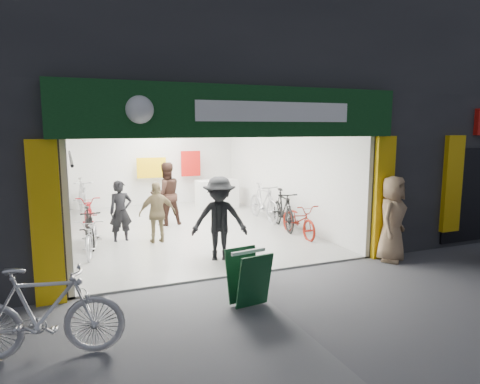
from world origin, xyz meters
TOP-DOWN VIEW (x-y plane):
  - ground at (0.00, 0.00)m, footprint 60.00×60.00m
  - building at (0.91, 4.99)m, footprint 17.00×10.27m
  - bike_left_front at (-2.48, 2.49)m, footprint 0.83×1.71m
  - bike_left_midfront at (-2.50, 3.17)m, footprint 0.54×1.57m
  - bike_left_midback at (-2.40, 5.17)m, footprint 0.76×1.83m
  - bike_left_back at (-2.50, 6.94)m, footprint 0.72×2.04m
  - bike_right_front at (2.50, 2.99)m, footprint 0.86×1.90m
  - bike_right_mid at (2.50, 2.15)m, footprint 0.62×1.68m
  - bike_right_back at (2.48, 4.22)m, footprint 0.54×1.90m
  - parked_bike at (-3.27, -1.77)m, footprint 1.97×0.90m
  - customer_a at (-1.76, 3.29)m, footprint 0.60×0.44m
  - customer_b at (-0.36, 4.64)m, footprint 0.96×0.79m
  - customer_c at (-0.04, 1.01)m, footprint 1.30×1.00m
  - customer_d at (-0.97, 2.84)m, footprint 0.89×0.39m
  - pedestrian_near at (3.30, -0.30)m, footprint 1.04×0.94m
  - sandwich_board at (-0.38, -1.30)m, footprint 0.63×0.64m

SIDE VIEW (x-z plane):
  - ground at x=0.00m, z-range 0.00..0.00m
  - bike_left_front at x=-2.48m, z-range 0.00..0.86m
  - bike_right_mid at x=2.50m, z-range 0.00..0.88m
  - bike_left_midfront at x=-2.50m, z-range 0.00..0.93m
  - bike_left_midback at x=-2.40m, z-range 0.00..0.94m
  - sandwich_board at x=-0.38m, z-range 0.04..0.91m
  - bike_right_front at x=2.50m, z-range 0.00..1.11m
  - bike_right_back at x=2.48m, z-range 0.00..1.14m
  - parked_bike at x=-3.27m, z-range 0.00..1.14m
  - bike_left_back at x=-2.50m, z-range 0.00..1.20m
  - customer_d at x=-0.97m, z-range 0.00..1.50m
  - customer_a at x=-1.76m, z-range 0.00..1.52m
  - customer_c at x=-0.04m, z-range 0.00..1.78m
  - pedestrian_near at x=3.30m, z-range 0.00..1.79m
  - customer_b at x=-0.36m, z-range 0.00..1.81m
  - building at x=0.91m, z-range 0.31..8.31m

